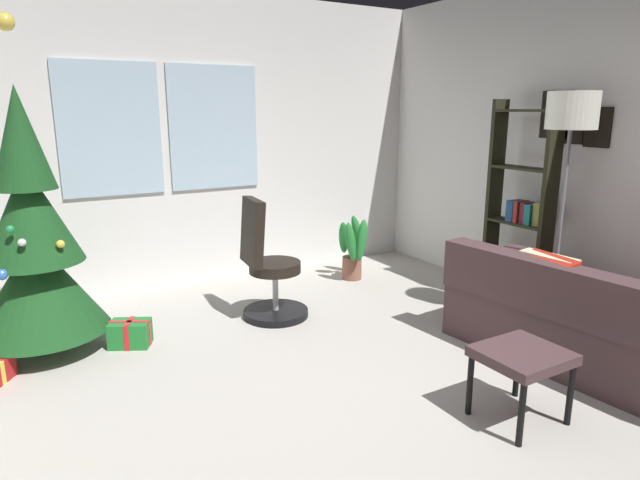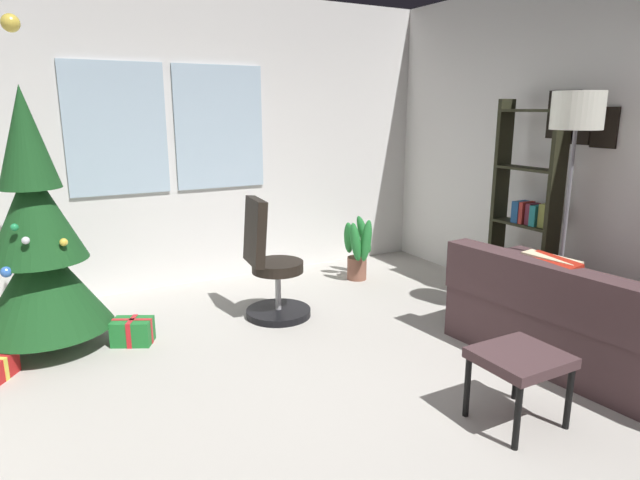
{
  "view_description": "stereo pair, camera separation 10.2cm",
  "coord_description": "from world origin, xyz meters",
  "px_view_note": "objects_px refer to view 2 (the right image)",
  "views": [
    {
      "loc": [
        -1.75,
        -2.31,
        1.76
      ],
      "look_at": [
        0.1,
        0.85,
        0.87
      ],
      "focal_mm": 30.55,
      "sensor_mm": 36.0,
      "label": 1
    },
    {
      "loc": [
        -1.67,
        -2.36,
        1.76
      ],
      "look_at": [
        0.1,
        0.85,
        0.87
      ],
      "focal_mm": 30.55,
      "sensor_mm": 36.0,
      "label": 2
    }
  ],
  "objects_px": {
    "office_chair": "(271,272)",
    "potted_plant": "(359,249)",
    "footstool": "(520,363)",
    "holiday_tree": "(38,245)",
    "couch": "(624,331)",
    "bookshelf": "(526,216)",
    "floor_lamp": "(576,127)",
    "gift_box_green": "(133,331)"
  },
  "relations": [
    {
      "from": "footstool",
      "to": "office_chair",
      "type": "distance_m",
      "value": 2.24
    },
    {
      "from": "floor_lamp",
      "to": "gift_box_green",
      "type": "bearing_deg",
      "value": 155.63
    },
    {
      "from": "footstool",
      "to": "holiday_tree",
      "type": "xyz_separation_m",
      "value": [
        -2.29,
        2.41,
        0.42
      ]
    },
    {
      "from": "couch",
      "to": "office_chair",
      "type": "height_order",
      "value": "office_chair"
    },
    {
      "from": "office_chair",
      "to": "footstool",
      "type": "bearing_deg",
      "value": -75.35
    },
    {
      "from": "footstool",
      "to": "holiday_tree",
      "type": "relative_size",
      "value": 0.2
    },
    {
      "from": "footstool",
      "to": "bookshelf",
      "type": "bearing_deg",
      "value": 41.2
    },
    {
      "from": "footstool",
      "to": "floor_lamp",
      "type": "distance_m",
      "value": 1.99
    },
    {
      "from": "gift_box_green",
      "to": "bookshelf",
      "type": "bearing_deg",
      "value": -13.71
    },
    {
      "from": "gift_box_green",
      "to": "floor_lamp",
      "type": "xyz_separation_m",
      "value": [
        3.06,
        -1.38,
        1.52
      ]
    },
    {
      "from": "bookshelf",
      "to": "floor_lamp",
      "type": "xyz_separation_m",
      "value": [
        -0.24,
        -0.58,
        0.8
      ]
    },
    {
      "from": "couch",
      "to": "holiday_tree",
      "type": "height_order",
      "value": "holiday_tree"
    },
    {
      "from": "office_chair",
      "to": "floor_lamp",
      "type": "xyz_separation_m",
      "value": [
        1.9,
        -1.38,
        1.22
      ]
    },
    {
      "from": "office_chair",
      "to": "potted_plant",
      "type": "height_order",
      "value": "office_chair"
    },
    {
      "from": "office_chair",
      "to": "bookshelf",
      "type": "relative_size",
      "value": 0.57
    },
    {
      "from": "holiday_tree",
      "to": "floor_lamp",
      "type": "bearing_deg",
      "value": -24.1
    },
    {
      "from": "footstool",
      "to": "gift_box_green",
      "type": "xyz_separation_m",
      "value": [
        -1.72,
        2.18,
        -0.27
      ]
    },
    {
      "from": "floor_lamp",
      "to": "office_chair",
      "type": "bearing_deg",
      "value": 144.08
    },
    {
      "from": "office_chair",
      "to": "bookshelf",
      "type": "xyz_separation_m",
      "value": [
        2.14,
        -0.79,
        0.42
      ]
    },
    {
      "from": "office_chair",
      "to": "potted_plant",
      "type": "distance_m",
      "value": 1.35
    },
    {
      "from": "couch",
      "to": "potted_plant",
      "type": "height_order",
      "value": "couch"
    },
    {
      "from": "office_chair",
      "to": "bookshelf",
      "type": "bearing_deg",
      "value": -20.41
    },
    {
      "from": "couch",
      "to": "holiday_tree",
      "type": "bearing_deg",
      "value": 146.16
    },
    {
      "from": "footstool",
      "to": "potted_plant",
      "type": "distance_m",
      "value": 2.79
    },
    {
      "from": "holiday_tree",
      "to": "bookshelf",
      "type": "distance_m",
      "value": 3.99
    },
    {
      "from": "couch",
      "to": "potted_plant",
      "type": "bearing_deg",
      "value": 100.39
    },
    {
      "from": "bookshelf",
      "to": "potted_plant",
      "type": "relative_size",
      "value": 2.73
    },
    {
      "from": "holiday_tree",
      "to": "gift_box_green",
      "type": "relative_size",
      "value": 6.78
    },
    {
      "from": "potted_plant",
      "to": "bookshelf",
      "type": "bearing_deg",
      "value": -55.91
    },
    {
      "from": "footstool",
      "to": "holiday_tree",
      "type": "height_order",
      "value": "holiday_tree"
    },
    {
      "from": "bookshelf",
      "to": "potted_plant",
      "type": "height_order",
      "value": "bookshelf"
    },
    {
      "from": "office_chair",
      "to": "potted_plant",
      "type": "xyz_separation_m",
      "value": [
        1.23,
        0.54,
        -0.07
      ]
    },
    {
      "from": "footstool",
      "to": "office_chair",
      "type": "xyz_separation_m",
      "value": [
        -0.57,
        2.17,
        0.03
      ]
    },
    {
      "from": "footstool",
      "to": "potted_plant",
      "type": "height_order",
      "value": "potted_plant"
    },
    {
      "from": "couch",
      "to": "gift_box_green",
      "type": "bearing_deg",
      "value": 144.24
    },
    {
      "from": "gift_box_green",
      "to": "holiday_tree",
      "type": "bearing_deg",
      "value": 157.42
    },
    {
      "from": "gift_box_green",
      "to": "potted_plant",
      "type": "bearing_deg",
      "value": 12.44
    },
    {
      "from": "gift_box_green",
      "to": "bookshelf",
      "type": "xyz_separation_m",
      "value": [
        3.29,
        -0.8,
        0.72
      ]
    },
    {
      "from": "couch",
      "to": "gift_box_green",
      "type": "relative_size",
      "value": 5.81
    },
    {
      "from": "gift_box_green",
      "to": "floor_lamp",
      "type": "height_order",
      "value": "floor_lamp"
    },
    {
      "from": "couch",
      "to": "footstool",
      "type": "relative_size",
      "value": 4.35
    },
    {
      "from": "potted_plant",
      "to": "couch",
      "type": "bearing_deg",
      "value": -79.61
    }
  ]
}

